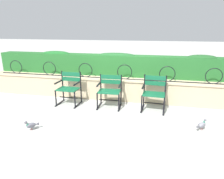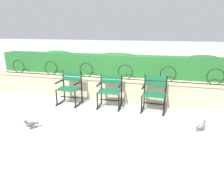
{
  "view_description": "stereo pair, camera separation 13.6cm",
  "coord_description": "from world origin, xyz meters",
  "views": [
    {
      "loc": [
        1.04,
        -4.58,
        2.03
      ],
      "look_at": [
        0.0,
        0.1,
        0.55
      ],
      "focal_mm": 32.06,
      "sensor_mm": 36.0,
      "label": 1
    },
    {
      "loc": [
        1.17,
        -4.55,
        2.03
      ],
      "look_at": [
        0.0,
        0.1,
        0.55
      ],
      "focal_mm": 32.06,
      "sensor_mm": 36.0,
      "label": 2
    }
  ],
  "objects": [
    {
      "name": "pigeon_near_chairs",
      "position": [
        -1.4,
        -1.31,
        0.11
      ],
      "size": [
        0.23,
        0.24,
        0.22
      ],
      "color": "#5B5B66",
      "rests_on": "ground"
    },
    {
      "name": "ground_plane",
      "position": [
        0.0,
        0.0,
        0.0
      ],
      "size": [
        60.0,
        60.0,
        0.0
      ],
      "primitive_type": "plane",
      "color": "#ADADA8"
    },
    {
      "name": "pigeon_far_side",
      "position": [
        2.05,
        -0.53,
        0.11
      ],
      "size": [
        0.23,
        0.24,
        0.22
      ],
      "color": "gray",
      "rests_on": "ground"
    },
    {
      "name": "park_chair_right",
      "position": [
        1.04,
        0.36,
        0.47
      ],
      "size": [
        0.61,
        0.55,
        0.88
      ],
      "color": "#145B38",
      "rests_on": "ground"
    },
    {
      "name": "hedge_row",
      "position": [
        -0.01,
        1.3,
        0.97
      ],
      "size": [
        7.9,
        0.45,
        0.68
      ],
      "color": "#236028",
      "rests_on": "stone_wall"
    },
    {
      "name": "iron_arch_fence",
      "position": [
        -0.31,
        0.82,
        0.82
      ],
      "size": [
        7.51,
        0.02,
        0.42
      ],
      "color": "black",
      "rests_on": "stone_wall"
    },
    {
      "name": "park_chair_centre",
      "position": [
        -0.11,
        0.34,
        0.46
      ],
      "size": [
        0.63,
        0.55,
        0.84
      ],
      "color": "#145B38",
      "rests_on": "ground"
    },
    {
      "name": "park_chair_left",
      "position": [
        -1.25,
        0.3,
        0.47
      ],
      "size": [
        0.61,
        0.54,
        0.88
      ],
      "color": "#145B38",
      "rests_on": "ground"
    },
    {
      "name": "stone_wall",
      "position": [
        0.0,
        0.89,
        0.33
      ],
      "size": [
        8.06,
        0.41,
        0.65
      ],
      "color": "tan",
      "rests_on": "ground"
    }
  ]
}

